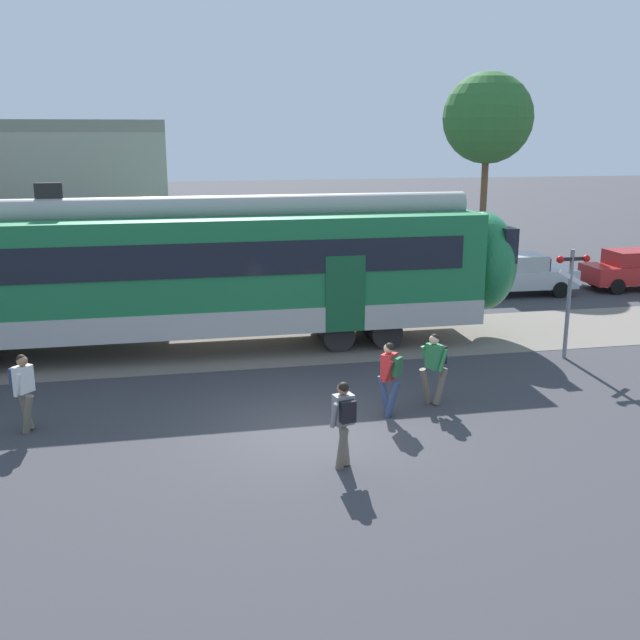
% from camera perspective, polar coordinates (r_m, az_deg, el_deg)
% --- Properties ---
extents(ground_plane, '(160.00, 160.00, 0.00)m').
position_cam_1_polar(ground_plane, '(15.71, -0.94, -8.44)').
color(ground_plane, '#38383D').
extents(pedestrian_white, '(0.52, 0.67, 1.67)m').
position_cam_1_polar(pedestrian_white, '(16.50, -21.68, -4.68)').
color(pedestrian_white, '#6B6051').
rests_on(pedestrian_white, ground).
extents(pedestrian_grey, '(0.54, 0.69, 1.67)m').
position_cam_1_polar(pedestrian_grey, '(13.72, 1.83, -7.43)').
color(pedestrian_grey, '#6B6051').
rests_on(pedestrian_grey, ground).
extents(pedestrian_red, '(0.50, 0.68, 1.67)m').
position_cam_1_polar(pedestrian_red, '(16.21, 5.35, -4.04)').
color(pedestrian_red, navy).
rests_on(pedestrian_red, ground).
extents(pedestrian_green, '(0.70, 0.53, 1.67)m').
position_cam_1_polar(pedestrian_green, '(17.05, 8.73, -3.22)').
color(pedestrian_green, '#6B6051').
rests_on(pedestrian_green, ground).
extents(parked_car_silver, '(4.06, 1.87, 1.54)m').
position_cam_1_polar(parked_car_silver, '(29.32, 14.99, 3.40)').
color(parked_car_silver, '#B7BABF').
rests_on(parked_car_silver, ground).
extents(parked_car_red, '(4.00, 1.77, 1.54)m').
position_cam_1_polar(parked_car_red, '(31.80, 22.86, 3.58)').
color(parked_car_red, '#B22323').
rests_on(parked_car_red, ground).
extents(crossing_signal, '(0.96, 0.22, 3.00)m').
position_cam_1_polar(crossing_signal, '(21.13, 18.53, 2.46)').
color(crossing_signal, gray).
rests_on(crossing_signal, ground).
extents(street_tree_right, '(4.21, 4.21, 8.73)m').
position_cam_1_polar(street_tree_right, '(36.99, 12.66, 14.75)').
color(street_tree_right, brown).
rests_on(street_tree_right, ground).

